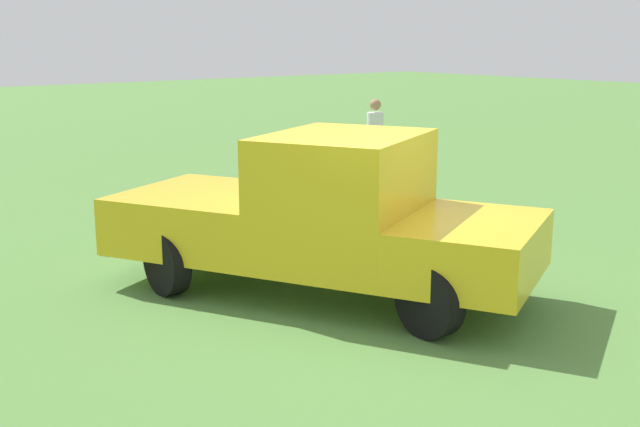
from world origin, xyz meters
The scene contains 3 objects.
ground_plane centered at (0.00, 0.00, 0.00)m, with size 80.00×80.00×0.00m, color #54843D.
pickup_truck centered at (0.54, 0.07, 0.91)m, with size 5.01×3.74×1.79m.
person_visitor centered at (5.21, -4.85, 0.91)m, with size 0.42×0.42×1.62m.
Camera 1 is at (-5.92, 5.36, 2.80)m, focal length 44.32 mm.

